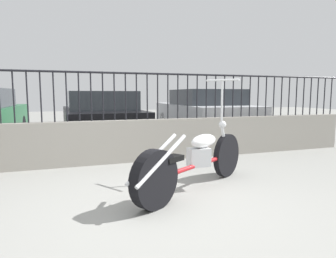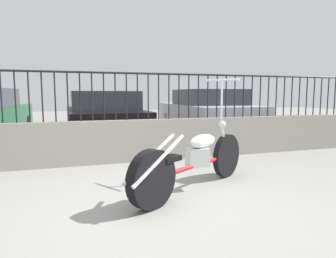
% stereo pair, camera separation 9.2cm
% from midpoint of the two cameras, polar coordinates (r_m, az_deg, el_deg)
% --- Properties ---
extents(ground_plane, '(40.00, 40.00, 0.00)m').
position_cam_midpoint_polar(ground_plane, '(3.39, -1.17, -14.86)').
color(ground_plane, gray).
extents(low_wall, '(10.05, 0.18, 0.78)m').
position_cam_midpoint_polar(low_wall, '(5.51, -8.32, -2.33)').
color(low_wall, '#9E998E').
rests_on(low_wall, ground_plane).
extents(fence_railing, '(10.05, 0.04, 0.86)m').
position_cam_midpoint_polar(fence_railing, '(5.44, -8.50, 7.68)').
color(fence_railing, black).
rests_on(fence_railing, low_wall).
extents(motorcycle_red, '(2.05, 1.35, 1.46)m').
position_cam_midpoint_polar(motorcycle_red, '(3.80, 4.83, -6.27)').
color(motorcycle_red, black).
rests_on(motorcycle_red, ground_plane).
extents(car_black, '(1.88, 4.16, 1.31)m').
position_cam_midpoint_polar(car_black, '(8.27, -11.95, 2.55)').
color(car_black, black).
rests_on(car_black, ground_plane).
extents(car_silver, '(1.98, 4.19, 1.37)m').
position_cam_midpoint_polar(car_silver, '(8.94, 7.64, 3.13)').
color(car_silver, black).
rests_on(car_silver, ground_plane).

